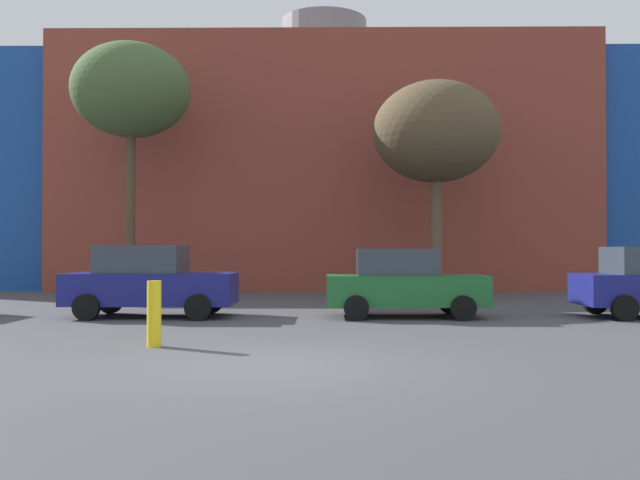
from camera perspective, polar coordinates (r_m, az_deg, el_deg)
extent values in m
plane|color=#47474C|center=(10.01, -3.97, -10.35)|extent=(200.00, 200.00, 0.00)
cube|color=brown|center=(32.08, 0.32, 5.53)|extent=(22.09, 10.52, 10.39)
cube|color=#19479E|center=(35.45, -24.78, 4.57)|extent=(7.90, 9.46, 9.85)
cylinder|color=slate|center=(33.33, 0.32, 16.17)|extent=(4.00, 4.00, 2.00)
cube|color=navy|center=(17.33, -13.86, -3.96)|extent=(4.06, 1.74, 0.77)
cube|color=#333D47|center=(17.36, -14.62, -1.55)|extent=(2.03, 1.55, 0.68)
cylinder|color=black|center=(17.95, -9.09, -5.10)|extent=(0.62, 0.21, 0.62)
cylinder|color=black|center=(16.20, -10.16, -5.56)|extent=(0.62, 0.21, 0.62)
cylinder|color=black|center=(18.57, -17.09, -4.93)|extent=(0.62, 0.21, 0.62)
cylinder|color=black|center=(16.88, -18.94, -5.34)|extent=(0.62, 0.21, 0.62)
cube|color=#1E662D|center=(16.89, 7.16, -4.17)|extent=(3.87, 1.66, 0.74)
cube|color=#333D47|center=(16.84, 6.37, -1.83)|extent=(1.94, 1.47, 0.65)
cylinder|color=black|center=(17.94, 10.82, -5.14)|extent=(0.59, 0.20, 0.59)
cylinder|color=black|center=(16.27, 11.88, -5.59)|extent=(0.59, 0.20, 0.59)
cylinder|color=black|center=(17.67, 2.81, -5.22)|extent=(0.59, 0.20, 0.59)
cylinder|color=black|center=(15.97, 3.05, -5.69)|extent=(0.59, 0.20, 0.59)
cylinder|color=black|center=(18.97, 22.00, -4.84)|extent=(0.61, 0.21, 0.61)
cylinder|color=black|center=(17.36, 24.11, -5.21)|extent=(0.61, 0.21, 0.61)
cylinder|color=brown|center=(23.54, 9.68, 0.64)|extent=(0.39, 0.39, 4.49)
ellipsoid|color=brown|center=(23.87, 9.66, 8.91)|extent=(4.32, 4.32, 3.46)
cylinder|color=brown|center=(24.49, -15.54, 2.45)|extent=(0.31, 0.31, 6.07)
ellipsoid|color=#476033|center=(25.07, -15.50, 11.98)|extent=(4.07, 4.07, 3.26)
cylinder|color=yellow|center=(12.06, -13.69, -6.00)|extent=(0.24, 0.24, 1.12)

